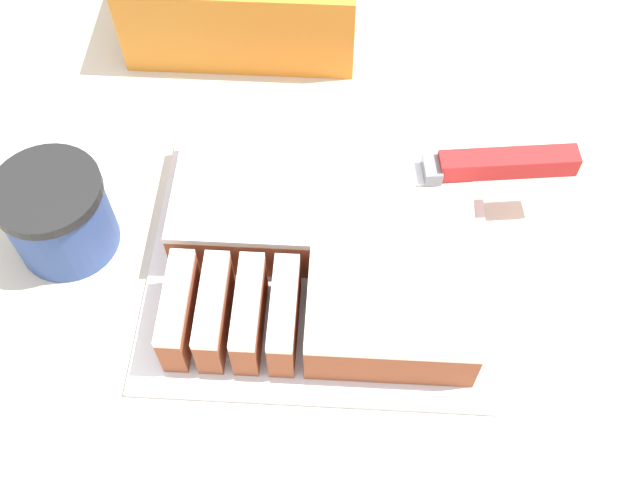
# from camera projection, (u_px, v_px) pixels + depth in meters

# --- Properties ---
(countertop) EXTENTS (1.40, 1.10, 0.96)m
(countertop) POSITION_uv_depth(u_px,v_px,m) (337.00, 459.00, 1.09)
(countertop) COLOR beige
(countertop) RESTS_ON ground_plane
(cake_board) EXTENTS (0.32, 0.30, 0.01)m
(cake_board) POSITION_uv_depth(u_px,v_px,m) (320.00, 258.00, 0.72)
(cake_board) COLOR silver
(cake_board) RESTS_ON countertop
(cake) EXTENTS (0.28, 0.25, 0.06)m
(cake) POSITION_uv_depth(u_px,v_px,m) (327.00, 235.00, 0.69)
(cake) COLOR #994C2D
(cake) RESTS_ON cake_board
(knife) EXTENTS (0.33, 0.06, 0.02)m
(knife) POSITION_uv_depth(u_px,v_px,m) (469.00, 167.00, 0.69)
(knife) COLOR silver
(knife) RESTS_ON cake
(coffee_cup) EXTENTS (0.10, 0.10, 0.09)m
(coffee_cup) POSITION_uv_depth(u_px,v_px,m) (58.00, 215.00, 0.69)
(coffee_cup) COLOR #334C8C
(coffee_cup) RESTS_ON countertop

